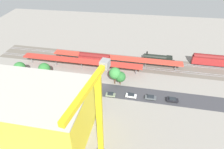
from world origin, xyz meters
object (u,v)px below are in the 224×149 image
at_px(platform_canopy_near, 81,61).
at_px(parked_car_3, 111,95).
at_px(platform_canopy_far, 116,58).
at_px(street_tree_1, 120,77).
at_px(street_tree_2, 115,73).
at_px(street_tree_0, 20,68).
at_px(parked_car_1, 150,98).
at_px(traffic_light, 43,83).
at_px(construction_building, 31,113).
at_px(locomotive, 159,58).
at_px(parked_car_2, 131,96).
at_px(tower_crane, 98,119).
at_px(passenger_coach, 211,60).
at_px(parked_car_5, 71,91).
at_px(box_truck_0, 30,92).
at_px(parked_car_0, 172,100).
at_px(parked_car_4, 93,92).
at_px(box_truck_1, 74,96).
at_px(freight_coach_far, 94,58).
at_px(street_tree_3, 44,69).

distance_m(platform_canopy_near, parked_car_3, 26.14).
height_order(platform_canopy_far, street_tree_1, street_tree_1).
bearing_deg(street_tree_2, street_tree_0, 0.52).
xyz_separation_m(parked_car_1, traffic_light, (45.10, 1.48, 3.59)).
xyz_separation_m(platform_canopy_near, platform_canopy_far, (-16.59, -6.51, -0.50)).
distance_m(parked_car_3, street_tree_0, 45.26).
distance_m(parked_car_1, construction_building, 45.79).
xyz_separation_m(parked_car_3, street_tree_1, (-3.11, -8.45, 3.57)).
bearing_deg(platform_canopy_far, street_tree_2, 95.51).
xyz_separation_m(locomotive, parked_car_2, (12.51, 30.85, -1.11)).
distance_m(parked_car_2, tower_crane, 36.00).
bearing_deg(passenger_coach, parked_car_5, 26.42).
bearing_deg(construction_building, locomotive, -126.15).
distance_m(box_truck_0, street_tree_2, 36.71).
bearing_deg(passenger_coach, street_tree_2, 26.04).
bearing_deg(street_tree_0, passenger_coach, -165.83).
xyz_separation_m(parked_car_0, street_tree_0, (69.57, -8.03, 3.70)).
relative_size(platform_canopy_near, parked_car_5, 13.66).
bearing_deg(platform_canopy_far, parked_car_4, 74.90).
distance_m(box_truck_1, street_tree_1, 21.75).
relative_size(locomotive, traffic_light, 2.49).
bearing_deg(platform_canopy_far, passenger_coach, -172.85).
bearing_deg(parked_car_0, street_tree_0, -6.59).
relative_size(construction_building, box_truck_0, 3.65).
xyz_separation_m(platform_canopy_near, parked_car_4, (-9.92, 18.20, -3.57)).
height_order(tower_crane, street_tree_1, tower_crane).
height_order(locomotive, box_truck_0, locomotive).
bearing_deg(street_tree_1, parked_car_1, 149.58).
height_order(parked_car_2, parked_car_4, parked_car_4).
relative_size(locomotive, box_truck_1, 1.59).
distance_m(parked_car_3, parked_car_5, 16.96).
relative_size(parked_car_1, parked_car_2, 1.01).
relative_size(platform_canopy_far, street_tree_1, 9.98).
relative_size(freight_coach_far, street_tree_1, 2.47).
bearing_deg(parked_car_4, parked_car_1, 179.48).
relative_size(parked_car_4, street_tree_3, 0.60).
bearing_deg(street_tree_1, parked_car_4, 35.41).
bearing_deg(platform_canopy_far, parked_car_5, 58.18).
height_order(parked_car_3, street_tree_1, street_tree_1).
height_order(platform_canopy_near, parked_car_3, platform_canopy_near).
bearing_deg(parked_car_5, box_truck_0, 13.76).
distance_m(parked_car_2, street_tree_3, 42.06).
bearing_deg(parked_car_5, street_tree_0, -17.65).
bearing_deg(street_tree_1, street_tree_3, -1.15).
distance_m(parked_car_1, parked_car_4, 24.21).
bearing_deg(platform_canopy_far, parked_car_2, 111.07).
bearing_deg(parked_car_2, parked_car_1, 179.36).
bearing_deg(box_truck_1, platform_canopy_near, -81.97).
distance_m(construction_building, tower_crane, 26.65).
distance_m(parked_car_3, box_truck_1, 14.98).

